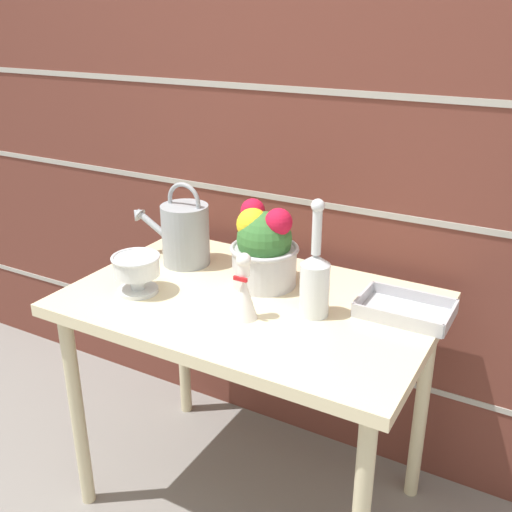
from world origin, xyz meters
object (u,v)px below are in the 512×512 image
object	(u,v)px
flower_planter	(264,247)
glass_decanter	(316,278)
watering_can	(184,233)
crystal_pedestal_bowl	(137,269)
wire_tray	(405,311)
figurine_vase	(244,292)

from	to	relation	value
flower_planter	glass_decanter	world-z (taller)	glass_decanter
watering_can	flower_planter	world-z (taller)	watering_can
crystal_pedestal_bowl	wire_tray	bearing A→B (deg)	18.73
crystal_pedestal_bowl	flower_planter	xyz separation A→B (m)	(0.29, 0.23, 0.05)
crystal_pedestal_bowl	figurine_vase	distance (m)	0.35
watering_can	crystal_pedestal_bowl	size ratio (longest dim) A/B	2.09
wire_tray	glass_decanter	bearing A→B (deg)	-152.07
watering_can	crystal_pedestal_bowl	bearing A→B (deg)	-88.28
flower_planter	crystal_pedestal_bowl	bearing A→B (deg)	-141.78
watering_can	figurine_vase	size ratio (longest dim) A/B	1.58
figurine_vase	flower_planter	bearing A→B (deg)	105.17
crystal_pedestal_bowl	glass_decanter	bearing A→B (deg)	14.43
watering_can	wire_tray	distance (m)	0.74
wire_tray	flower_planter	bearing A→B (deg)	-178.08
crystal_pedestal_bowl	glass_decanter	xyz separation A→B (m)	(0.51, 0.13, 0.03)
crystal_pedestal_bowl	wire_tray	xyz separation A→B (m)	(0.73, 0.25, -0.06)
flower_planter	wire_tray	size ratio (longest dim) A/B	1.02
glass_decanter	wire_tray	distance (m)	0.26
crystal_pedestal_bowl	wire_tray	size ratio (longest dim) A/B	0.57
glass_decanter	figurine_vase	bearing A→B (deg)	-143.74
figurine_vase	wire_tray	world-z (taller)	figurine_vase
flower_planter	figurine_vase	size ratio (longest dim) A/B	1.35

